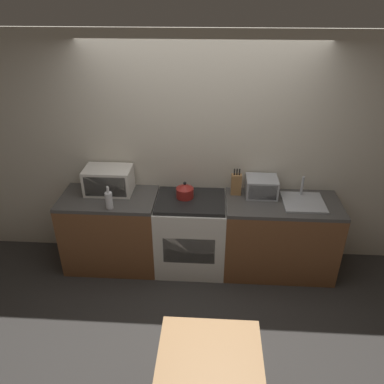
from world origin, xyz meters
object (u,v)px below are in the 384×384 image
at_px(stove_range, 191,234).
at_px(bottle, 109,200).
at_px(microwave, 109,180).
at_px(kettle, 185,191).
at_px(dining_table, 210,370).
at_px(toaster_oven, 261,187).

distance_m(stove_range, bottle, 1.03).
bearing_deg(bottle, microwave, 104.18).
xyz_separation_m(stove_range, bottle, (-0.84, -0.23, 0.55)).
distance_m(stove_range, kettle, 0.54).
bearing_deg(dining_table, stove_range, 97.73).
height_order(stove_range, kettle, kettle).
xyz_separation_m(microwave, dining_table, (1.18, -1.98, -0.43)).
relative_size(stove_range, microwave, 1.74).
bearing_deg(dining_table, microwave, 120.77).
bearing_deg(toaster_oven, kettle, -173.48).
distance_m(microwave, dining_table, 2.34).
relative_size(kettle, bottle, 0.76).
relative_size(bottle, toaster_oven, 0.74).
xyz_separation_m(kettle, toaster_oven, (0.84, 0.10, 0.02)).
bearing_deg(kettle, toaster_oven, 6.52).
bearing_deg(bottle, kettle, 19.75).
distance_m(kettle, toaster_oven, 0.85).
relative_size(stove_range, toaster_oven, 2.63).
height_order(toaster_oven, dining_table, toaster_oven).
xyz_separation_m(stove_range, dining_table, (0.25, -1.85, 0.17)).
height_order(kettle, toaster_oven, toaster_oven).
xyz_separation_m(kettle, microwave, (-0.86, 0.07, 0.06)).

